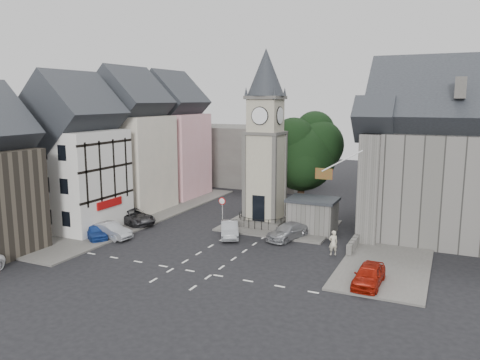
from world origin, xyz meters
The scene contains 23 objects.
ground centered at (0.00, 0.00, 0.00)m, with size 120.00×120.00×0.00m, color black.
pavement_west centered at (-12.50, 6.00, 0.07)m, with size 6.00×30.00×0.14m, color #595651.
pavement_east centered at (12.00, 8.00, 0.07)m, with size 6.00×26.00×0.14m, color #595651.
central_island centered at (1.50, 8.00, 0.08)m, with size 10.00×8.00×0.16m, color #595651.
road_markings centered at (0.00, -5.50, 0.01)m, with size 20.00×8.00×0.01m, color silver.
clock_tower centered at (0.00, 7.99, 8.12)m, with size 4.86×4.86×16.25m.
stone_shelter centered at (4.80, 7.50, 1.55)m, with size 4.30×3.30×3.08m.
town_tree centered at (2.00, 13.00, 6.97)m, with size 7.20×7.20×10.80m.
warning_sign_post centered at (-3.20, 5.43, 2.03)m, with size 0.70×0.19×2.85m.
terrace_pink centered at (-15.50, 16.00, 6.58)m, with size 8.10×7.60×12.80m.
terrace_cream centered at (-15.50, 8.00, 6.58)m, with size 8.10×7.60×12.80m.
terrace_tudor centered at (-15.50, 0.00, 6.19)m, with size 8.10×7.60×12.00m.
backdrop_west centered at (-12.00, 28.00, 4.00)m, with size 20.00×10.00×8.00m, color #4C4944.
east_building centered at (15.59, 11.00, 6.26)m, with size 14.40×11.40×12.60m.
east_boundary_wall centered at (9.20, 10.00, 0.45)m, with size 0.40×16.00×0.90m, color #5C5A54.
flagpole centered at (8.00, 4.00, 7.00)m, with size 3.68×0.10×2.74m.
car_west_blue centered at (-11.50, -2.28, 0.62)m, with size 1.47×3.65×1.24m, color navy.
car_west_silver centered at (-10.40, -1.64, 0.68)m, with size 1.44×4.12×1.36m, color #A4A7AC.
car_west_grey centered at (-11.50, 3.02, 0.71)m, with size 2.36×5.11×1.42m, color #272729.
car_island_silver centered at (-1.24, 2.95, 0.68)m, with size 1.44×4.14×1.36m, color #9EA2A6.
car_island_east centered at (3.53, 4.50, 0.66)m, with size 1.85×4.56×1.32m, color #919398.
car_east_red centered at (11.50, -3.00, 0.70)m, with size 1.66×4.12×1.40m, color #9C1608.
pedestrian centered at (8.00, 2.00, 0.96)m, with size 0.70×0.46×1.92m, color beige.
Camera 1 is at (15.81, -32.11, 11.72)m, focal length 35.00 mm.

